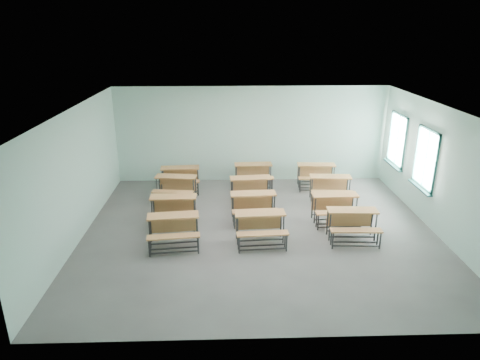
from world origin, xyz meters
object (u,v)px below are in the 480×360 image
object	(u,v)px
desk_unit_r0c2	(353,221)
desk_unit_r3c2	(316,172)
desk_unit_r0c1	(260,224)
desk_unit_r3c0	(180,176)
desk_unit_r2c2	(331,185)
desk_unit_r1c2	(336,204)
desk_unit_r1c0	(173,206)
desk_unit_r3c1	(253,172)
desk_unit_r2c1	(251,186)
desk_unit_r1c1	(254,203)
desk_unit_r0c0	(173,226)
desk_unit_r2c0	(175,185)

from	to	relation	value
desk_unit_r0c2	desk_unit_r3c2	size ratio (longest dim) A/B	0.99
desk_unit_r0c1	desk_unit_r3c0	world-z (taller)	same
desk_unit_r3c0	desk_unit_r2c2	bearing A→B (deg)	-16.16
desk_unit_r1c2	desk_unit_r0c2	bearing A→B (deg)	-81.73
desk_unit_r1c0	desk_unit_r3c0	xyz separation A→B (m)	(-0.06, 2.48, 0.00)
desk_unit_r0c2	desk_unit_r3c1	world-z (taller)	same
desk_unit_r3c0	desk_unit_r3c1	world-z (taller)	same
desk_unit_r0c1	desk_unit_r3c2	xyz separation A→B (m)	(2.13, 3.77, 0.00)
desk_unit_r0c1	desk_unit_r2c2	bearing A→B (deg)	44.74
desk_unit_r3c2	desk_unit_r2c1	bearing A→B (deg)	-147.86
desk_unit_r0c1	desk_unit_r1c0	distance (m)	2.50
desk_unit_r1c1	desk_unit_r2c2	bearing A→B (deg)	24.86
desk_unit_r1c0	desk_unit_r3c2	size ratio (longest dim) A/B	0.97
desk_unit_r1c1	desk_unit_r3c1	bearing A→B (deg)	83.05
desk_unit_r0c0	desk_unit_r0c1	world-z (taller)	same
desk_unit_r1c2	desk_unit_r3c2	distance (m)	2.64
desk_unit_r0c0	desk_unit_r0c2	distance (m)	4.38
desk_unit_r0c1	desk_unit_r3c0	size ratio (longest dim) A/B	1.00
desk_unit_r2c0	desk_unit_r2c2	xyz separation A→B (m)	(4.67, -0.16, 0.00)
desk_unit_r0c0	desk_unit_r1c1	distance (m)	2.43
desk_unit_r0c0	desk_unit_r3c2	size ratio (longest dim) A/B	1.02
desk_unit_r0c0	desk_unit_r1c1	xyz separation A→B (m)	(2.01, 1.36, 0.00)
desk_unit_r1c0	desk_unit_r3c1	world-z (taller)	same
desk_unit_r2c1	desk_unit_r3c2	xyz separation A→B (m)	(2.21, 1.21, 0.00)
desk_unit_r2c1	desk_unit_r3c1	bearing A→B (deg)	78.20
desk_unit_r1c2	desk_unit_r0c1	bearing A→B (deg)	-153.23
desk_unit_r1c2	desk_unit_r2c0	world-z (taller)	same
desk_unit_r2c0	desk_unit_r2c1	xyz separation A→B (m)	(2.27, -0.19, 0.00)
desk_unit_r0c1	desk_unit_r2c1	size ratio (longest dim) A/B	0.98
desk_unit_r1c0	desk_unit_r1c2	xyz separation A→B (m)	(4.34, 0.00, 0.00)
desk_unit_r1c2	desk_unit_r1c1	bearing A→B (deg)	174.36
desk_unit_r2c0	desk_unit_r2c1	size ratio (longest dim) A/B	1.02
desk_unit_r1c0	desk_unit_r2c0	xyz separation A→B (m)	(-0.12, 1.62, 0.00)
desk_unit_r1c1	desk_unit_r2c1	size ratio (longest dim) A/B	0.98
desk_unit_r2c1	desk_unit_r3c2	size ratio (longest dim) A/B	1.02
desk_unit_r1c0	desk_unit_r1c1	world-z (taller)	same
desk_unit_r0c2	desk_unit_r3c2	distance (m)	3.68
desk_unit_r0c2	desk_unit_r1c2	distance (m)	1.05
desk_unit_r2c0	desk_unit_r3c2	size ratio (longest dim) A/B	1.03
desk_unit_r2c1	desk_unit_r0c2	bearing A→B (deg)	-51.27
desk_unit_r2c1	desk_unit_r1c0	bearing A→B (deg)	-151.29
desk_unit_r2c2	desk_unit_r3c0	distance (m)	4.72
desk_unit_r1c0	desk_unit_r2c2	world-z (taller)	same
desk_unit_r3c1	desk_unit_r1c0	bearing A→B (deg)	-131.84
desk_unit_r0c1	desk_unit_r0c2	world-z (taller)	same
desk_unit_r2c1	desk_unit_r3c0	size ratio (longest dim) A/B	1.01
desk_unit_r0c2	desk_unit_r3c1	bearing A→B (deg)	122.56
desk_unit_r1c0	desk_unit_r2c1	world-z (taller)	same
desk_unit_r1c1	desk_unit_r3c2	world-z (taller)	same
desk_unit_r0c2	desk_unit_r3c0	distance (m)	5.76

